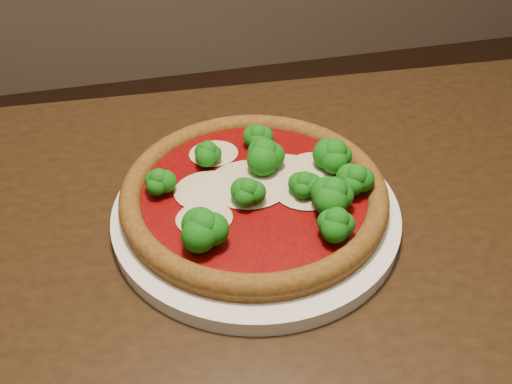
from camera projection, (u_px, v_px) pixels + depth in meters
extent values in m
cube|color=black|center=(242.00, 273.00, 0.61)|extent=(1.14, 0.78, 0.04)
cylinder|color=black|center=(463.00, 249.00, 1.16)|extent=(0.06, 0.06, 0.71)
cylinder|color=silver|center=(256.00, 213.00, 0.64)|extent=(0.32, 0.32, 0.02)
cylinder|color=brown|center=(254.00, 196.00, 0.64)|extent=(0.29, 0.29, 0.01)
torus|color=brown|center=(254.00, 192.00, 0.63)|extent=(0.30, 0.30, 0.02)
cylinder|color=#750505|center=(254.00, 191.00, 0.63)|extent=(0.25, 0.25, 0.00)
ellipsoid|color=beige|center=(285.00, 172.00, 0.66)|extent=(0.07, 0.07, 0.01)
ellipsoid|color=beige|center=(249.00, 184.00, 0.64)|extent=(0.10, 0.09, 0.01)
ellipsoid|color=beige|center=(208.00, 190.00, 0.63)|extent=(0.08, 0.07, 0.01)
ellipsoid|color=beige|center=(214.00, 153.00, 0.68)|extent=(0.06, 0.05, 0.00)
ellipsoid|color=beige|center=(313.00, 166.00, 0.66)|extent=(0.06, 0.05, 0.00)
ellipsoid|color=beige|center=(308.00, 190.00, 0.63)|extent=(0.08, 0.07, 0.01)
ellipsoid|color=beige|center=(204.00, 218.00, 0.60)|extent=(0.06, 0.05, 0.00)
ellipsoid|color=#178315|center=(249.00, 190.00, 0.60)|extent=(0.04, 0.04, 0.03)
ellipsoid|color=#178315|center=(204.00, 227.00, 0.55)|extent=(0.05, 0.05, 0.04)
ellipsoid|color=#178315|center=(356.00, 177.00, 0.61)|extent=(0.04, 0.04, 0.04)
ellipsoid|color=#178315|center=(334.00, 193.00, 0.59)|extent=(0.05, 0.05, 0.04)
ellipsoid|color=#178315|center=(265.00, 153.00, 0.64)|extent=(0.05, 0.05, 0.04)
ellipsoid|color=#178315|center=(159.00, 180.00, 0.62)|extent=(0.04, 0.04, 0.03)
ellipsoid|color=#178315|center=(337.00, 221.00, 0.56)|extent=(0.04, 0.04, 0.04)
ellipsoid|color=#178315|center=(208.00, 151.00, 0.66)|extent=(0.04, 0.04, 0.03)
ellipsoid|color=#178315|center=(335.00, 153.00, 0.64)|extent=(0.05, 0.05, 0.04)
ellipsoid|color=#178315|center=(258.00, 135.00, 0.68)|extent=(0.04, 0.04, 0.03)
ellipsoid|color=#178315|center=(305.00, 183.00, 0.61)|extent=(0.04, 0.04, 0.03)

